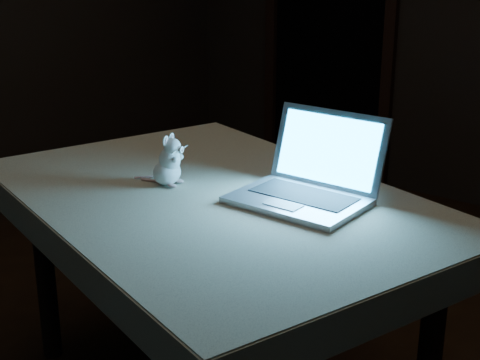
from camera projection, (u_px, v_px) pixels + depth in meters
The scene contains 5 objects.
doorway at pixel (329, 29), 4.96m from camera, with size 1.06×0.36×2.13m, color black, non-canonical shape.
table at pixel (214, 304), 2.50m from camera, with size 1.54×0.99×0.83m, color black, non-canonical shape.
tablecloth at pixel (218, 205), 2.42m from camera, with size 1.66×1.11×0.12m, color beige, non-canonical shape.
laptop at pixel (299, 162), 2.22m from camera, with size 0.42×0.37×0.28m, color #A9A8AD, non-canonical shape.
plush_mouse at pixel (166, 160), 2.42m from camera, with size 0.13×0.13×0.18m, color white, non-canonical shape.
Camera 1 is at (1.50, -1.87, 1.64)m, focal length 52.00 mm.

